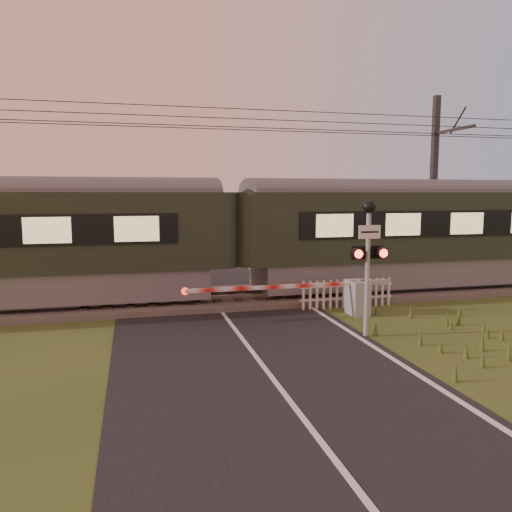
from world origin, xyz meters
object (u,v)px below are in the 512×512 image
object	(u,v)px
train	(232,236)
boom_gate	(349,296)
crossing_signal	(368,244)
catenary_mast	(434,185)
picket_fence	(347,293)

from	to	relation	value
train	boom_gate	bearing A→B (deg)	-43.68
crossing_signal	catenary_mast	distance (m)	9.67
boom_gate	catenary_mast	distance (m)	8.36
picket_fence	catenary_mast	xyz separation A→B (m)	(5.57, 4.12, 3.35)
crossing_signal	catenary_mast	world-z (taller)	catenary_mast
boom_gate	catenary_mast	bearing A→B (deg)	40.15
catenary_mast	crossing_signal	bearing A→B (deg)	-132.08
train	crossing_signal	bearing A→B (deg)	-64.09
crossing_signal	catenary_mast	xyz separation A→B (m)	(6.40, 7.09, 1.52)
train	catenary_mast	bearing A→B (deg)	14.29
boom_gate	picket_fence	bearing A→B (deg)	69.29
boom_gate	catenary_mast	world-z (taller)	catenary_mast
boom_gate	picket_fence	size ratio (longest dim) A/B	1.96
boom_gate	catenary_mast	size ratio (longest dim) A/B	0.81
train	picket_fence	xyz separation A→B (m)	(3.19, -1.89, -1.66)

